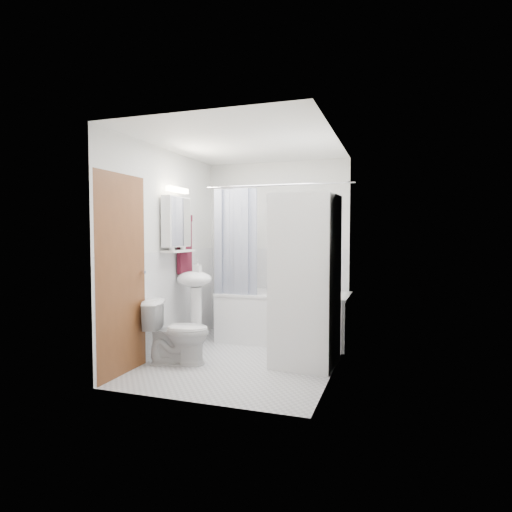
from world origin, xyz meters
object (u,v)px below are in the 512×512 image
(washer_dryer, at_px, (305,280))
(toilet, at_px, (178,332))
(bathtub, at_px, (284,314))
(sink, at_px, (195,291))

(washer_dryer, height_order, toilet, washer_dryer)
(washer_dryer, bearing_deg, bathtub, 120.65)
(washer_dryer, distance_m, toilet, 1.49)
(sink, distance_m, toilet, 0.75)
(bathtub, distance_m, washer_dryer, 1.16)
(bathtub, distance_m, sink, 1.22)
(bathtub, xyz_separation_m, toilet, (-0.85, -1.30, -0.01))
(sink, xyz_separation_m, toilet, (0.11, -0.65, -0.36))
(sink, bearing_deg, washer_dryer, -9.73)
(washer_dryer, bearing_deg, toilet, -159.84)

